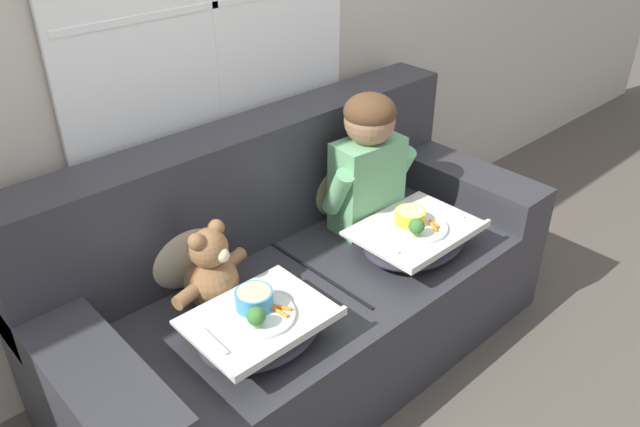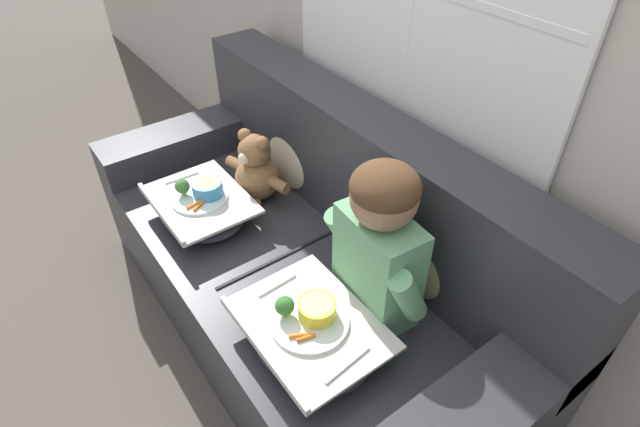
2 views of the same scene
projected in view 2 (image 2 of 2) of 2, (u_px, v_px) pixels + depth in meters
ground_plane at (297, 325)px, 2.16m from camera, size 14.00×14.00×0.00m
couch at (308, 265)px, 1.98m from camera, size 1.95×0.87×0.92m
throw_pillow_behind_child at (418, 247)px, 1.65m from camera, size 0.36×0.17×0.37m
throw_pillow_behind_teddy at (292, 149)px, 2.12m from camera, size 0.35×0.17×0.36m
child_figure at (380, 237)px, 1.48m from camera, size 0.41×0.21×0.57m
teddy_bear at (256, 171)px, 2.06m from camera, size 0.33×0.24×0.31m
lap_tray_child at (310, 332)px, 1.52m from camera, size 0.47×0.35×0.19m
lap_tray_teddy at (202, 207)px, 1.99m from camera, size 0.43×0.34×0.19m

